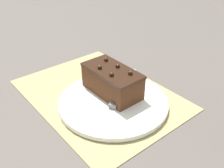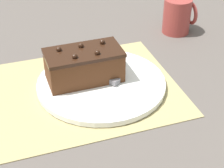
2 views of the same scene
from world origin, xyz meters
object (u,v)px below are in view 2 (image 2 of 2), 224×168
Objects in this scene: cake_plate at (102,84)px; serving_knife at (93,72)px; chocolate_cake at (84,65)px; coffee_mug at (178,16)px.

cake_plate is 1.53× the size of serving_knife.
coffee_mug reaches higher than chocolate_cake.
coffee_mug is at bearing 28.52° from chocolate_cake.
coffee_mug is (0.30, 0.16, 0.03)m from serving_knife.
chocolate_cake is at bearing -151.48° from coffee_mug.
coffee_mug is (0.29, 0.20, 0.04)m from cake_plate.
coffee_mug reaches higher than cake_plate.
serving_knife is at bearing 104.63° from cake_plate.
coffee_mug is (0.32, 0.17, -0.00)m from chocolate_cake.
cake_plate is at bearing -109.21° from serving_knife.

